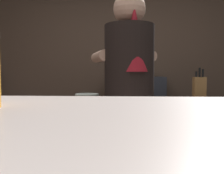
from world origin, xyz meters
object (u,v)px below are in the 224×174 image
at_px(bottle_olive_oil, 148,72).
at_px(mixing_bowl, 87,97).
at_px(bottle_hot_sauce, 141,71).
at_px(bottle_vinegar, 113,71).
at_px(chefs_knife, 161,100).
at_px(knife_block, 199,88).
at_px(bartender, 129,97).
at_px(bottle_soy, 125,72).

bearing_deg(bottle_olive_oil, mixing_bowl, -118.88).
height_order(mixing_bowl, bottle_hot_sauce, bottle_hot_sauce).
bearing_deg(bottle_olive_oil, bottle_vinegar, 171.47).
bearing_deg(chefs_knife, knife_block, 3.26).
height_order(bottle_vinegar, bottle_olive_oil, bottle_vinegar).
xyz_separation_m(bartender, bottle_olive_oil, (0.27, 1.53, 0.18)).
height_order(knife_block, chefs_knife, knife_block).
bearing_deg(bottle_hot_sauce, chefs_knife, -85.86).
height_order(chefs_knife, bottle_soy, bottle_soy).
xyz_separation_m(bartender, bottle_soy, (-0.03, 1.52, 0.18)).
bearing_deg(bottle_vinegar, bottle_soy, -26.38).
bearing_deg(bottle_olive_oil, bottle_soy, -178.28).
xyz_separation_m(mixing_bowl, bottle_hot_sauce, (0.55, 1.22, 0.23)).
bearing_deg(mixing_bowl, bottle_olive_oil, 61.12).
bearing_deg(bottle_soy, bottle_vinegar, 153.62).
bearing_deg(mixing_bowl, chefs_knife, 1.48).
bearing_deg(bottle_soy, bottle_olive_oil, 1.72).
bearing_deg(bartender, bottle_soy, -16.60).
bearing_deg(chefs_knife, bottle_olive_oil, 79.74).
height_order(mixing_bowl, bottle_vinegar, bottle_vinegar).
height_order(knife_block, bottle_vinegar, bottle_vinegar).
relative_size(knife_block, bottle_hot_sauce, 1.47).
distance_m(bartender, bottle_hot_sauce, 1.63).
bearing_deg(knife_block, mixing_bowl, -174.10).
bearing_deg(bottle_soy, chefs_knife, -74.64).
bearing_deg(bottle_hot_sauce, bartender, -96.80).
bearing_deg(bartender, bottle_hot_sauce, -24.45).
xyz_separation_m(bartender, bottle_hot_sauce, (0.19, 1.61, 0.19)).
distance_m(bartender, bottle_olive_oil, 1.56).
xyz_separation_m(bottle_soy, bottle_olive_oil, (0.30, 0.01, 0.00)).
bearing_deg(bottle_olive_oil, bartender, -100.15).
height_order(bottle_olive_oil, bottle_hot_sauce, bottle_hot_sauce).
bearing_deg(chefs_knife, mixing_bowl, 170.97).
bearing_deg(mixing_bowl, bottle_hot_sauce, 65.79).
distance_m(chefs_knife, bottle_hot_sauce, 1.23).
xyz_separation_m(chefs_knife, bottle_olive_oil, (-0.00, 1.12, 0.25)).
height_order(mixing_bowl, chefs_knife, mixing_bowl).
bearing_deg(bottle_soy, bartender, -88.95).
xyz_separation_m(mixing_bowl, bottle_olive_oil, (0.63, 1.14, 0.22)).
bearing_deg(bottle_vinegar, chefs_knife, -68.78).
xyz_separation_m(mixing_bowl, bottle_vinegar, (0.17, 1.21, 0.23)).
relative_size(bottle_soy, bottle_hot_sauce, 0.94).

